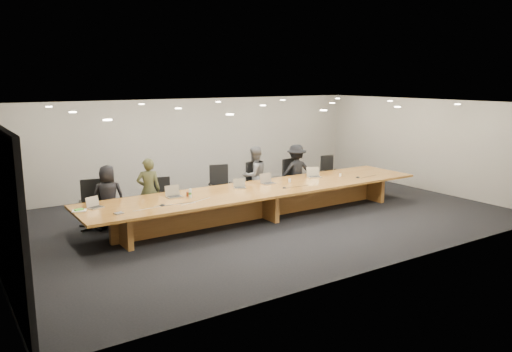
{
  "coord_description": "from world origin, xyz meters",
  "views": [
    {
      "loc": [
        -6.73,
        -9.96,
        3.4
      ],
      "look_at": [
        0.0,
        0.3,
        1.0
      ],
      "focal_mm": 35.0,
      "sensor_mm": 36.0,
      "label": 1
    }
  ],
  "objects_px": {
    "chair_right": "(294,178)",
    "mic_left": "(162,205)",
    "person_a": "(108,197)",
    "person_c": "(254,176)",
    "conference_table": "(263,197)",
    "chair_mid_right": "(259,183)",
    "chair_left": "(163,198)",
    "laptop_b": "(174,191)",
    "laptop_e": "(314,172)",
    "laptop_d": "(268,179)",
    "paper_cup_near": "(290,181)",
    "person_d": "(296,172)",
    "mic_center": "(284,188)",
    "chair_mid_left": "(221,187)",
    "laptop_c": "(240,184)",
    "chair_far_right": "(331,173)",
    "person_b": "(149,190)",
    "laptop_a": "(95,202)",
    "paper_cup_far": "(340,175)",
    "chair_far_left": "(93,204)",
    "mic_right": "(358,177)",
    "amber_mug": "(188,194)",
    "av_box": "(119,213)"
  },
  "relations": [
    {
      "from": "conference_table",
      "to": "chair_mid_right",
      "type": "bearing_deg",
      "value": 60.16
    },
    {
      "from": "person_d",
      "to": "paper_cup_near",
      "type": "distance_m",
      "value": 1.38
    },
    {
      "from": "laptop_b",
      "to": "chair_far_right",
      "type": "bearing_deg",
      "value": 12.23
    },
    {
      "from": "conference_table",
      "to": "laptop_e",
      "type": "height_order",
      "value": "laptop_e"
    },
    {
      "from": "chair_far_right",
      "to": "laptop_c",
      "type": "height_order",
      "value": "chair_far_right"
    },
    {
      "from": "person_b",
      "to": "laptop_a",
      "type": "height_order",
      "value": "person_b"
    },
    {
      "from": "laptop_e",
      "to": "laptop_d",
      "type": "bearing_deg",
      "value": -157.65
    },
    {
      "from": "person_b",
      "to": "laptop_c",
      "type": "relative_size",
      "value": 5.28
    },
    {
      "from": "laptop_c",
      "to": "amber_mug",
      "type": "bearing_deg",
      "value": -153.99
    },
    {
      "from": "laptop_b",
      "to": "paper_cup_near",
      "type": "distance_m",
      "value": 3.2
    },
    {
      "from": "chair_far_right",
      "to": "person_a",
      "type": "distance_m",
      "value": 6.91
    },
    {
      "from": "chair_right",
      "to": "mic_left",
      "type": "relative_size",
      "value": 8.56
    },
    {
      "from": "person_b",
      "to": "mic_right",
      "type": "height_order",
      "value": "person_b"
    },
    {
      "from": "person_d",
      "to": "paper_cup_far",
      "type": "xyz_separation_m",
      "value": [
        0.66,
        -1.13,
        0.01
      ]
    },
    {
      "from": "laptop_b",
      "to": "laptop_d",
      "type": "bearing_deg",
      "value": 2.5
    },
    {
      "from": "mic_center",
      "to": "person_c",
      "type": "bearing_deg",
      "value": 85.45
    },
    {
      "from": "laptop_c",
      "to": "person_b",
      "type": "bearing_deg",
      "value": 177.81
    },
    {
      "from": "conference_table",
      "to": "laptop_b",
      "type": "relative_size",
      "value": 26.22
    },
    {
      "from": "laptop_e",
      "to": "laptop_c",
      "type": "bearing_deg",
      "value": -157.21
    },
    {
      "from": "chair_right",
      "to": "laptop_c",
      "type": "xyz_separation_m",
      "value": [
        -2.39,
        -0.9,
        0.29
      ]
    },
    {
      "from": "person_a",
      "to": "person_c",
      "type": "height_order",
      "value": "person_c"
    },
    {
      "from": "paper_cup_far",
      "to": "av_box",
      "type": "distance_m",
      "value": 6.36
    },
    {
      "from": "person_d",
      "to": "mic_center",
      "type": "xyz_separation_m",
      "value": [
        -1.51,
        -1.47,
        -0.02
      ]
    },
    {
      "from": "conference_table",
      "to": "person_c",
      "type": "height_order",
      "value": "person_c"
    },
    {
      "from": "chair_far_right",
      "to": "person_d",
      "type": "relative_size",
      "value": 0.7
    },
    {
      "from": "person_a",
      "to": "laptop_b",
      "type": "height_order",
      "value": "person_a"
    },
    {
      "from": "chair_mid_left",
      "to": "av_box",
      "type": "height_order",
      "value": "chair_mid_left"
    },
    {
      "from": "laptop_e",
      "to": "chair_right",
      "type": "bearing_deg",
      "value": 113.13
    },
    {
      "from": "conference_table",
      "to": "person_d",
      "type": "distance_m",
      "value": 2.27
    },
    {
      "from": "laptop_e",
      "to": "av_box",
      "type": "height_order",
      "value": "laptop_e"
    },
    {
      "from": "chair_left",
      "to": "person_d",
      "type": "relative_size",
      "value": 0.65
    },
    {
      "from": "chair_far_left",
      "to": "laptop_e",
      "type": "bearing_deg",
      "value": 0.55
    },
    {
      "from": "person_b",
      "to": "paper_cup_near",
      "type": "distance_m",
      "value": 3.6
    },
    {
      "from": "laptop_e",
      "to": "paper_cup_far",
      "type": "relative_size",
      "value": 4.48
    },
    {
      "from": "mic_right",
      "to": "laptop_c",
      "type": "bearing_deg",
      "value": 169.15
    },
    {
      "from": "chair_far_right",
      "to": "mic_right",
      "type": "xyz_separation_m",
      "value": [
        -0.56,
        -1.7,
        0.22
      ]
    },
    {
      "from": "person_b",
      "to": "laptop_c",
      "type": "bearing_deg",
      "value": 171.19
    },
    {
      "from": "mic_left",
      "to": "person_b",
      "type": "bearing_deg",
      "value": 79.35
    },
    {
      "from": "conference_table",
      "to": "mic_left",
      "type": "bearing_deg",
      "value": -173.98
    },
    {
      "from": "chair_mid_left",
      "to": "person_d",
      "type": "xyz_separation_m",
      "value": [
        2.41,
        -0.1,
        0.19
      ]
    },
    {
      "from": "person_d",
      "to": "laptop_b",
      "type": "height_order",
      "value": "person_d"
    },
    {
      "from": "chair_left",
      "to": "laptop_b",
      "type": "distance_m",
      "value": 1.13
    },
    {
      "from": "chair_mid_left",
      "to": "laptop_d",
      "type": "bearing_deg",
      "value": -31.74
    },
    {
      "from": "chair_left",
      "to": "laptop_c",
      "type": "relative_size",
      "value": 3.45
    },
    {
      "from": "chair_mid_left",
      "to": "chair_right",
      "type": "relative_size",
      "value": 1.02
    },
    {
      "from": "laptop_a",
      "to": "mic_left",
      "type": "relative_size",
      "value": 2.24
    },
    {
      "from": "laptop_b",
      "to": "laptop_d",
      "type": "distance_m",
      "value": 2.63
    },
    {
      "from": "laptop_a",
      "to": "paper_cup_far",
      "type": "bearing_deg",
      "value": -22.81
    },
    {
      "from": "laptop_a",
      "to": "laptop_d",
      "type": "height_order",
      "value": "laptop_d"
    },
    {
      "from": "laptop_a",
      "to": "mic_center",
      "type": "relative_size",
      "value": 2.57
    }
  ]
}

